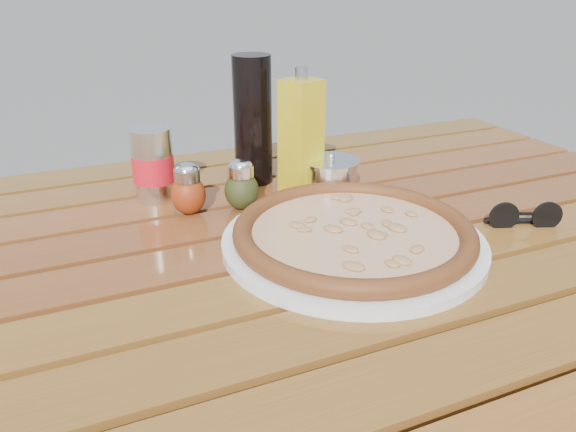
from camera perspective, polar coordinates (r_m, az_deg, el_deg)
name	(u,v)px	position (r m, az deg, el deg)	size (l,w,h in m)	color
table	(293,287)	(0.83, 0.56, -7.24)	(1.40, 0.90, 0.75)	#381A0C
plate	(353,242)	(0.78, 6.63, -2.64)	(0.36, 0.36, 0.01)	white
pizza	(354,232)	(0.77, 6.68, -1.59)	(0.39, 0.39, 0.03)	beige
pepper_shaker	(188,190)	(0.88, -10.13, 2.64)	(0.06, 0.06, 0.08)	#A13512
oregano_shaker	(241,186)	(0.88, -4.75, 3.10)	(0.07, 0.07, 0.08)	#393F19
dark_bottle	(253,120)	(0.98, -3.59, 9.67)	(0.07, 0.07, 0.22)	black
soda_can	(153,166)	(0.93, -13.54, 5.01)	(0.08, 0.08, 0.12)	silver
olive_oil_cruet	(301,137)	(0.93, 1.33, 8.02)	(0.07, 0.07, 0.21)	gold
parmesan_tin	(330,176)	(0.95, 4.33, 4.06)	(0.11, 0.11, 0.07)	silver
sunglasses	(525,217)	(0.90, 22.90, -0.09)	(0.11, 0.06, 0.04)	black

